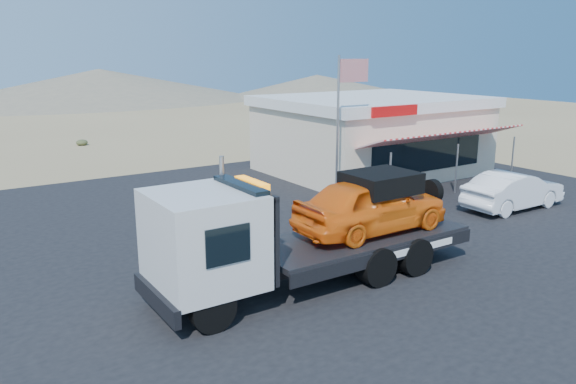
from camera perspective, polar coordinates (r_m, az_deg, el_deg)
name	(u,v)px	position (r m, az deg, el deg)	size (l,w,h in m)	color
ground	(305,262)	(16.98, 1.75, -7.11)	(120.00, 120.00, 0.00)	#927A53
asphalt_lot	(303,226)	(20.38, 1.51, -3.43)	(32.00, 24.00, 0.02)	black
tow_truck	(311,225)	(14.96, 2.31, -3.34)	(9.21, 2.73, 3.08)	black
white_sedan	(513,190)	(24.10, 21.92, 0.16)	(1.59, 4.56, 1.50)	white
jerky_store	(371,134)	(29.71, 8.46, 5.86)	(10.40, 9.97, 3.90)	beige
flagpole	(342,113)	(22.53, 5.56, 7.95)	(1.55, 0.10, 6.00)	#99999E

